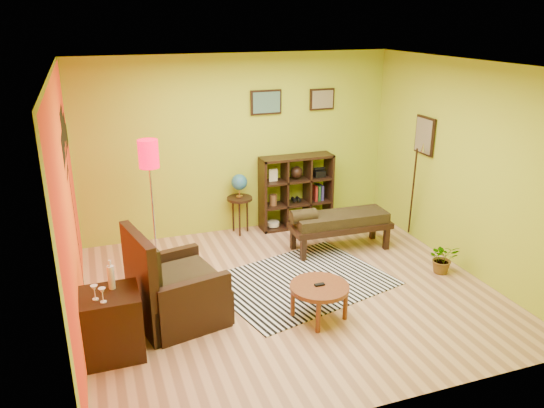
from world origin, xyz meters
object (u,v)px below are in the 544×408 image
object	(u,v)px
side_cabinet	(111,324)
armchair	(173,293)
globe_table	(239,189)
floor_lamp	(149,166)
coffee_table	(319,290)
potted_plant	(443,261)
cube_shelf	(297,192)
bench	(338,222)

from	to	relation	value
side_cabinet	armchair	bearing A→B (deg)	32.85
globe_table	side_cabinet	bearing A→B (deg)	-128.52
side_cabinet	globe_table	distance (m)	3.46
floor_lamp	globe_table	world-z (taller)	floor_lamp
coffee_table	armchair	distance (m)	1.67
coffee_table	potted_plant	xyz separation A→B (m)	(2.06, 0.49, -0.19)
cube_shelf	side_cabinet	bearing A→B (deg)	-139.35
floor_lamp	globe_table	xyz separation A→B (m)	(1.44, 0.81, -0.72)
cube_shelf	potted_plant	world-z (taller)	cube_shelf
globe_table	armchair	bearing A→B (deg)	-122.76
armchair	side_cabinet	bearing A→B (deg)	-147.15
coffee_table	side_cabinet	distance (m)	2.29
coffee_table	armchair	world-z (taller)	armchair
side_cabinet	cube_shelf	bearing A→B (deg)	40.65
floor_lamp	globe_table	distance (m)	1.81
globe_table	potted_plant	size ratio (longest dim) A/B	2.30
coffee_table	bench	world-z (taller)	bench
armchair	potted_plant	bearing A→B (deg)	-0.42
floor_lamp	coffee_table	bearing A→B (deg)	-50.73
side_cabinet	bench	size ratio (longest dim) A/B	0.66
bench	potted_plant	distance (m)	1.57
floor_lamp	cube_shelf	world-z (taller)	floor_lamp
globe_table	cube_shelf	bearing A→B (deg)	-1.18
globe_table	potted_plant	distance (m)	3.21
cube_shelf	bench	xyz separation A→B (m)	(0.22, -1.08, -0.15)
coffee_table	cube_shelf	xyz separation A→B (m)	(0.83, 2.74, 0.24)
coffee_table	side_cabinet	size ratio (longest dim) A/B	0.67
coffee_table	potted_plant	distance (m)	2.13
armchair	cube_shelf	size ratio (longest dim) A/B	0.96
armchair	cube_shelf	xyz separation A→B (m)	(2.41, 2.22, 0.25)
cube_shelf	potted_plant	distance (m)	2.60
globe_table	potted_plant	xyz separation A→B (m)	(2.21, -2.27, -0.58)
side_cabinet	cube_shelf	distance (m)	4.11
globe_table	cube_shelf	distance (m)	0.98
side_cabinet	potted_plant	bearing A→B (deg)	5.61
side_cabinet	globe_table	xyz separation A→B (m)	(2.14, 2.69, 0.39)
side_cabinet	cube_shelf	size ratio (longest dim) A/B	0.85
floor_lamp	bench	distance (m)	2.84
coffee_table	globe_table	world-z (taller)	globe_table
coffee_table	floor_lamp	size ratio (longest dim) A/B	0.38
potted_plant	coffee_table	bearing A→B (deg)	-166.66
armchair	bench	world-z (taller)	armchair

